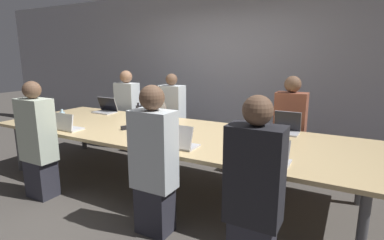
{
  "coord_description": "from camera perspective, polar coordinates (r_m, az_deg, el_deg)",
  "views": [
    {
      "loc": [
        2.02,
        -3.05,
        1.65
      ],
      "look_at": [
        0.31,
        0.1,
        0.88
      ],
      "focal_mm": 28.0,
      "sensor_mm": 36.0,
      "label": 1
    }
  ],
  "objects": [
    {
      "name": "ground_plane",
      "position": [
        4.01,
        -4.63,
        -12.16
      ],
      "size": [
        24.0,
        24.0,
        0.0
      ],
      "primitive_type": "plane",
      "color": "#4C4742"
    },
    {
      "name": "curtain_wall",
      "position": [
        5.44,
        6.87,
        9.46
      ],
      "size": [
        12.0,
        0.06,
        2.8
      ],
      "color": "#9999A3",
      "rests_on": "ground_plane"
    },
    {
      "name": "conference_table",
      "position": [
        3.78,
        -4.8,
        -2.64
      ],
      "size": [
        4.73,
        1.54,
        0.73
      ],
      "color": "#D6B77F",
      "rests_on": "ground_plane"
    },
    {
      "name": "laptop_near_right",
      "position": [
        2.7,
        14.63,
        -6.69
      ],
      "size": [
        0.34,
        0.24,
        0.23
      ],
      "rotation": [
        0.0,
        0.0,
        3.14
      ],
      "color": "silver",
      "rests_on": "conference_table"
    },
    {
      "name": "person_near_right",
      "position": [
        2.28,
        11.7,
        -13.43
      ],
      "size": [
        0.4,
        0.24,
        1.39
      ],
      "rotation": [
        0.0,
        0.0,
        3.14
      ],
      "color": "#2D2D38",
      "rests_on": "ground_plane"
    },
    {
      "name": "cup_near_right",
      "position": [
        2.81,
        9.55,
        -6.06
      ],
      "size": [
        0.08,
        0.08,
        0.1
      ],
      "color": "red",
      "rests_on": "conference_table"
    },
    {
      "name": "laptop_near_midright",
      "position": [
        3.06,
        -2.46,
        -4.04
      ],
      "size": [
        0.34,
        0.24,
        0.24
      ],
      "rotation": [
        0.0,
        0.0,
        3.14
      ],
      "color": "silver",
      "rests_on": "conference_table"
    },
    {
      "name": "person_near_midright",
      "position": [
        2.79,
        -7.3,
        -8.17
      ],
      "size": [
        0.4,
        0.24,
        1.4
      ],
      "rotation": [
        0.0,
        0.0,
        3.14
      ],
      "color": "#2D2D38",
      "rests_on": "ground_plane"
    },
    {
      "name": "cup_near_midright",
      "position": [
        3.26,
        -5.9,
        -3.64
      ],
      "size": [
        0.09,
        0.09,
        0.08
      ],
      "color": "white",
      "rests_on": "conference_table"
    },
    {
      "name": "laptop_far_right",
      "position": [
        3.82,
        17.52,
        -1.25
      ],
      "size": [
        0.32,
        0.25,
        0.26
      ],
      "color": "#B7B7BC",
      "rests_on": "conference_table"
    },
    {
      "name": "person_far_right",
      "position": [
        4.23,
        18.09,
        -1.71
      ],
      "size": [
        0.4,
        0.24,
        1.39
      ],
      "color": "#2D2D38",
      "rests_on": "ground_plane"
    },
    {
      "name": "cup_far_right",
      "position": [
        3.87,
        13.55,
        -1.25
      ],
      "size": [
        0.07,
        0.07,
        0.09
      ],
      "color": "white",
      "rests_on": "conference_table"
    },
    {
      "name": "laptop_near_left",
      "position": [
        4.1,
        -22.91,
        -0.88
      ],
      "size": [
        0.36,
        0.22,
        0.22
      ],
      "rotation": [
        0.0,
        0.0,
        3.14
      ],
      "color": "silver",
      "rests_on": "conference_table"
    },
    {
      "name": "person_near_left",
      "position": [
        3.9,
        -27.31,
        -3.85
      ],
      "size": [
        0.4,
        0.24,
        1.37
      ],
      "rotation": [
        0.0,
        0.0,
        3.14
      ],
      "color": "#2D2D38",
      "rests_on": "ground_plane"
    },
    {
      "name": "bottle_near_left",
      "position": [
        4.43,
        -23.44,
        0.35
      ],
      "size": [
        0.08,
        0.08,
        0.21
      ],
      "color": "#ADD1E0",
      "rests_on": "conference_table"
    },
    {
      "name": "laptop_far_midleft",
      "position": [
        4.53,
        -6.96,
        1.28
      ],
      "size": [
        0.33,
        0.26,
        0.26
      ],
      "color": "gray",
      "rests_on": "conference_table"
    },
    {
      "name": "person_far_midleft",
      "position": [
        4.96,
        -3.82,
        0.63
      ],
      "size": [
        0.4,
        0.24,
        1.37
      ],
      "color": "#2D2D38",
      "rests_on": "ground_plane"
    },
    {
      "name": "cup_far_midleft",
      "position": [
        4.38,
        -4.04,
        0.62
      ],
      "size": [
        0.09,
        0.09,
        0.1
      ],
      "color": "red",
      "rests_on": "conference_table"
    },
    {
      "name": "bottle_far_midleft",
      "position": [
        4.6,
        -10.19,
        1.66
      ],
      "size": [
        0.07,
        0.07,
        0.23
      ],
      "color": "black",
      "rests_on": "conference_table"
    },
    {
      "name": "laptop_far_left",
      "position": [
        5.14,
        -16.08,
        2.17
      ],
      "size": [
        0.36,
        0.25,
        0.25
      ],
      "color": "#B7B7BC",
      "rests_on": "conference_table"
    },
    {
      "name": "person_far_left",
      "position": [
        5.51,
        -12.17,
        1.76
      ],
      "size": [
        0.4,
        0.24,
        1.4
      ],
      "color": "#2D2D38",
      "rests_on": "ground_plane"
    },
    {
      "name": "stapler",
      "position": [
        3.91,
        -12.31,
        -1.39
      ],
      "size": [
        0.1,
        0.15,
        0.05
      ],
      "rotation": [
        0.0,
        0.0,
        -0.42
      ],
      "color": "black",
      "rests_on": "conference_table"
    }
  ]
}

